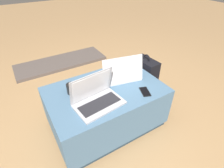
% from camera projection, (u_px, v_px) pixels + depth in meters
% --- Properties ---
extents(ground_plane, '(14.00, 14.00, 0.00)m').
position_uv_depth(ground_plane, '(106.00, 123.00, 1.81)').
color(ground_plane, tan).
extents(ottoman, '(1.03, 0.68, 0.44)m').
position_uv_depth(ottoman, '(106.00, 107.00, 1.68)').
color(ottoman, '#2A3D4E').
rests_on(ottoman, ground_plane).
extents(laptop_near, '(0.40, 0.28, 0.25)m').
position_uv_depth(laptop_near, '(97.00, 98.00, 1.38)').
color(laptop_near, '#B7B7BC').
rests_on(laptop_near, ottoman).
extents(laptop_far, '(0.42, 0.32, 0.25)m').
position_uv_depth(laptop_far, '(120.00, 74.00, 1.66)').
color(laptop_far, silver).
rests_on(laptop_far, ottoman).
extents(cell_phone, '(0.11, 0.15, 0.01)m').
position_uv_depth(cell_phone, '(145.00, 92.00, 1.52)').
color(cell_phone, black).
rests_on(cell_phone, ottoman).
extents(backpack, '(0.21, 0.30, 0.56)m').
position_uv_depth(backpack, '(145.00, 79.00, 2.04)').
color(backpack, black).
rests_on(backpack, ground_plane).
extents(coffee_mug, '(0.12, 0.08, 0.09)m').
position_uv_depth(coffee_mug, '(72.00, 88.00, 1.49)').
color(coffee_mug, black).
rests_on(coffee_mug, ottoman).
extents(fireplace_hearth, '(1.40, 0.50, 0.04)m').
position_uv_depth(fireplace_hearth, '(61.00, 62.00, 2.83)').
color(fireplace_hearth, '#564C47').
rests_on(fireplace_hearth, ground_plane).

